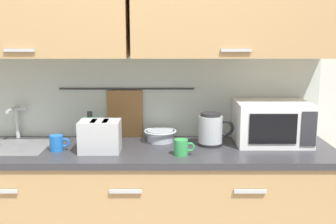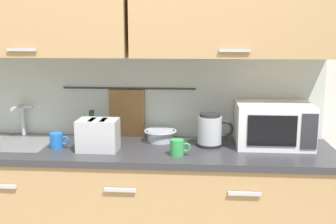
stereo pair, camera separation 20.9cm
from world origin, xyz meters
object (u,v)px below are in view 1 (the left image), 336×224
object	(u,v)px
electric_kettle	(210,129)
toaster	(99,136)
microwave	(271,123)
mug_by_kettle	(180,147)
dish_soap_bottle	(89,128)
mug_near_sink	(55,143)
mixing_bowl	(159,135)

from	to	relation	value
electric_kettle	toaster	xyz separation A→B (m)	(-0.68, -0.15, -0.01)
microwave	toaster	distance (m)	1.09
microwave	mug_by_kettle	xyz separation A→B (m)	(-0.58, -0.26, -0.09)
electric_kettle	dish_soap_bottle	size ratio (longest dim) A/B	1.16
toaster	mug_by_kettle	bearing A→B (deg)	-8.58
mug_near_sink	electric_kettle	bearing A→B (deg)	7.52
electric_kettle	toaster	size ratio (longest dim) A/B	0.89
mixing_bowl	mug_by_kettle	xyz separation A→B (m)	(0.13, -0.31, 0.00)
mixing_bowl	mug_by_kettle	bearing A→B (deg)	-67.17
mug_near_sink	toaster	bearing A→B (deg)	-5.20
mixing_bowl	toaster	bearing A→B (deg)	-146.28
dish_soap_bottle	mug_near_sink	world-z (taller)	dish_soap_bottle
microwave	electric_kettle	distance (m)	0.40
electric_kettle	dish_soap_bottle	world-z (taller)	electric_kettle
mixing_bowl	microwave	bearing A→B (deg)	-3.50
electric_kettle	mug_near_sink	bearing A→B (deg)	-172.48
electric_kettle	mug_near_sink	world-z (taller)	electric_kettle
mixing_bowl	mug_by_kettle	distance (m)	0.33
mug_near_sink	dish_soap_bottle	bearing A→B (deg)	54.86
electric_kettle	toaster	distance (m)	0.69
toaster	microwave	bearing A→B (deg)	10.19
mug_near_sink	mug_by_kettle	distance (m)	0.75
microwave	mug_by_kettle	world-z (taller)	microwave
mug_near_sink	microwave	bearing A→B (deg)	7.18
microwave	mug_near_sink	bearing A→B (deg)	-172.82
mug_near_sink	toaster	distance (m)	0.27
mixing_bowl	toaster	size ratio (longest dim) A/B	0.84
dish_soap_bottle	mug_near_sink	distance (m)	0.28
dish_soap_bottle	mixing_bowl	world-z (taller)	dish_soap_bottle
dish_soap_bottle	toaster	world-z (taller)	dish_soap_bottle
microwave	dish_soap_bottle	distance (m)	1.17
dish_soap_bottle	toaster	xyz separation A→B (m)	(0.10, -0.25, 0.01)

